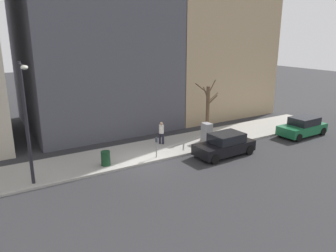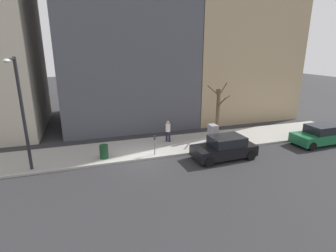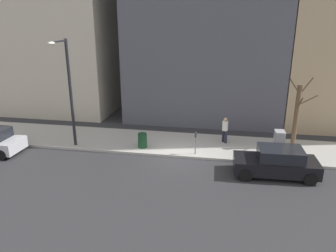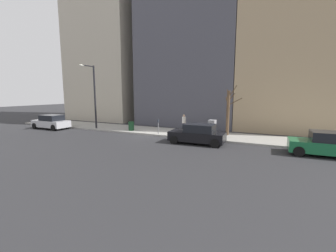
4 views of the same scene
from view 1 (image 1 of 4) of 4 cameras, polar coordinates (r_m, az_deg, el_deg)
name	(u,v)px [view 1 (image 1 of 4)]	position (r m, az deg, el deg)	size (l,w,h in m)	color
ground_plane	(147,164)	(20.83, -3.67, -6.70)	(120.00, 120.00, 0.00)	#2B2B2D
sidewalk	(133,154)	(22.47, -6.06, -4.83)	(4.00, 36.00, 0.15)	#9E9B93
parked_car_green	(303,127)	(28.46, 22.39, -0.13)	(2.02, 4.25, 1.52)	#196038
parked_car_black	(225,145)	(22.42, 9.86, -3.24)	(2.05, 4.26, 1.52)	black
parking_meter	(156,145)	(21.26, -2.05, -3.38)	(0.14, 0.10, 1.35)	slate
utility_box	(207,133)	(24.51, 6.76, -1.18)	(0.83, 0.61, 1.43)	#A8A399
streetlamp	(26,115)	(17.96, -23.48, 1.78)	(1.97, 0.32, 6.50)	black
bare_tree	(208,109)	(25.78, 6.94, 2.95)	(2.31, 1.54, 4.38)	brown
trash_bin	(106,158)	(20.49, -10.81, -5.55)	(0.56, 0.56, 0.90)	#14381E
pedestrian_near_meter	(161,132)	(23.81, -1.16, -0.98)	(0.36, 0.36, 1.66)	#1E1E2D
office_tower_left	(202,7)	(35.16, 5.86, 19.94)	(10.96, 10.96, 21.09)	tan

